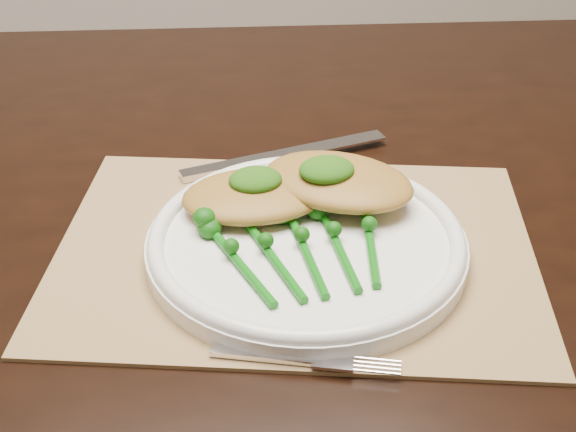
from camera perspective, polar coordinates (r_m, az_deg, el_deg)
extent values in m
cube|color=black|center=(0.85, -3.50, 1.59)|extent=(1.71, 1.11, 0.04)
cube|color=#9C7B4F|center=(0.73, 0.52, -2.37)|extent=(0.50, 0.42, 0.00)
cylinder|color=white|center=(0.72, 1.31, -2.14)|extent=(0.29, 0.29, 0.02)
torus|color=white|center=(0.71, 1.32, -1.48)|extent=(0.28, 0.28, 0.01)
cube|color=silver|center=(0.84, -4.59, 3.43)|extent=(0.10, 0.04, 0.01)
cube|color=silver|center=(0.88, 2.57, 4.96)|extent=(0.14, 0.05, 0.00)
cube|color=silver|center=(0.61, -1.82, -9.84)|extent=(0.08, 0.04, 0.00)
ellipsoid|color=#AA7C31|center=(0.75, -2.38, 1.46)|extent=(0.14, 0.10, 0.03)
ellipsoid|color=#AA7C31|center=(0.76, 3.59, 2.50)|extent=(0.18, 0.17, 0.03)
ellipsoid|color=#184409|center=(0.74, -2.34, 2.59)|extent=(0.05, 0.04, 0.02)
ellipsoid|color=#184409|center=(0.74, 2.76, 3.30)|extent=(0.05, 0.04, 0.02)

